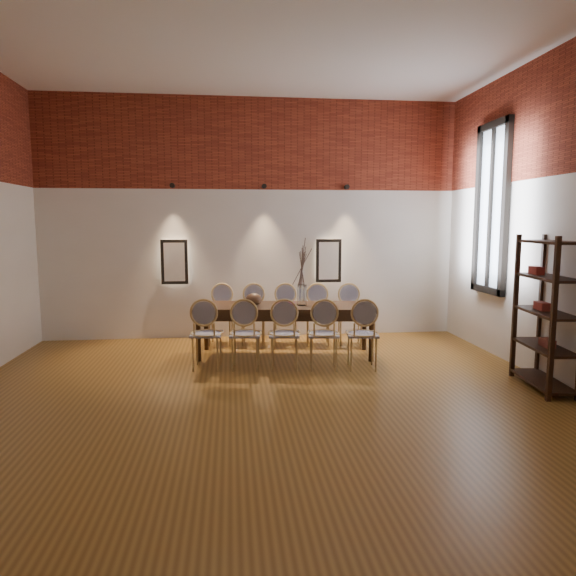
{
  "coord_description": "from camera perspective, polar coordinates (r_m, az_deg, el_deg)",
  "views": [
    {
      "loc": [
        -0.37,
        -5.23,
        1.92
      ],
      "look_at": [
        0.41,
        1.73,
        1.05
      ],
      "focal_mm": 32.0,
      "sensor_mm": 36.0,
      "label": 1
    }
  ],
  "objects": [
    {
      "name": "spot_fixture_right",
      "position": [
        8.89,
        6.55,
        11.1
      ],
      "size": [
        0.08,
        0.1,
        0.08
      ],
      "primitive_type": "cylinder",
      "rotation": [
        1.57,
        0.0,
        0.0
      ],
      "color": "black",
      "rests_on": "wall_back"
    },
    {
      "name": "chair_far_d",
      "position": [
        8.24,
        3.33,
        -3.06
      ],
      "size": [
        0.49,
        0.49,
        0.94
      ],
      "primitive_type": null,
      "rotation": [
        0.0,
        0.0,
        3.03
      ],
      "color": "tan",
      "rests_on": "floor"
    },
    {
      "name": "window_frame",
      "position": [
        8.18,
        21.62,
        8.2
      ],
      "size": [
        0.08,
        0.9,
        2.5
      ],
      "primitive_type": "cube",
      "color": "black",
      "rests_on": "wall_right"
    },
    {
      "name": "spot_fixture_left",
      "position": [
        8.72,
        -12.73,
        11.05
      ],
      "size": [
        0.08,
        0.1,
        0.08
      ],
      "primitive_type": "cylinder",
      "rotation": [
        1.57,
        0.0,
        0.0
      ],
      "color": "black",
      "rests_on": "wall_back"
    },
    {
      "name": "chair_far_e",
      "position": [
        8.29,
        6.92,
        -3.05
      ],
      "size": [
        0.49,
        0.49,
        0.94
      ],
      "primitive_type": null,
      "rotation": [
        0.0,
        0.0,
        3.03
      ],
      "color": "tan",
      "rests_on": "floor"
    },
    {
      "name": "book",
      "position": [
        7.51,
        -0.24,
        -1.77
      ],
      "size": [
        0.28,
        0.21,
        0.03
      ],
      "primitive_type": "cube",
      "rotation": [
        0.0,
        0.0,
        -0.12
      ],
      "color": "#7D155A",
      "rests_on": "dining_table"
    },
    {
      "name": "chair_far_c",
      "position": [
        8.23,
        -0.29,
        -3.07
      ],
      "size": [
        0.49,
        0.49,
        0.94
      ],
      "primitive_type": null,
      "rotation": [
        0.0,
        0.0,
        3.03
      ],
      "color": "tan",
      "rests_on": "floor"
    },
    {
      "name": "dining_table",
      "position": [
        7.57,
        -0.34,
        -4.71
      ],
      "size": [
        2.67,
        1.13,
        0.75
      ],
      "primitive_type": "cube",
      "rotation": [
        0.0,
        0.0,
        -0.12
      ],
      "color": "#382011",
      "rests_on": "floor"
    },
    {
      "name": "chair_far_b",
      "position": [
        8.25,
        -3.9,
        -3.06
      ],
      "size": [
        0.49,
        0.49,
        0.94
      ],
      "primitive_type": null,
      "rotation": [
        0.0,
        0.0,
        3.03
      ],
      "color": "tan",
      "rests_on": "floor"
    },
    {
      "name": "wall_front",
      "position": [
        1.72,
        6.1,
        9.62
      ],
      "size": [
        7.0,
        0.1,
        4.0
      ],
      "primitive_type": "cube",
      "color": "silver",
      "rests_on": "ground"
    },
    {
      "name": "chair_near_c",
      "position": [
        6.86,
        -0.4,
        -5.12
      ],
      "size": [
        0.49,
        0.49,
        0.94
      ],
      "primitive_type": null,
      "rotation": [
        0.0,
        0.0,
        -0.12
      ],
      "color": "tan",
      "rests_on": "floor"
    },
    {
      "name": "chair_near_d",
      "position": [
        6.88,
        3.95,
        -5.11
      ],
      "size": [
        0.49,
        0.49,
        0.94
      ],
      "primitive_type": null,
      "rotation": [
        0.0,
        0.0,
        -0.12
      ],
      "color": "tan",
      "rests_on": "floor"
    },
    {
      "name": "floor",
      "position": [
        5.59,
        -2.26,
        -13.14
      ],
      "size": [
        7.0,
        7.0,
        0.02
      ],
      "primitive_type": "cube",
      "color": "brown",
      "rests_on": "ground"
    },
    {
      "name": "chair_near_e",
      "position": [
        6.93,
        8.25,
        -5.08
      ],
      "size": [
        0.49,
        0.49,
        0.94
      ],
      "primitive_type": null,
      "rotation": [
        0.0,
        0.0,
        -0.12
      ],
      "color": "tan",
      "rests_on": "floor"
    },
    {
      "name": "vase",
      "position": [
        7.48,
        1.56,
        -0.77
      ],
      "size": [
        0.14,
        0.14,
        0.3
      ],
      "primitive_type": "cylinder",
      "color": "silver",
      "rests_on": "dining_table"
    },
    {
      "name": "spot_fixture_mid",
      "position": [
        8.69,
        -2.66,
        11.23
      ],
      "size": [
        0.08,
        0.1,
        0.08
      ],
      "primitive_type": "cylinder",
      "rotation": [
        1.57,
        0.0,
        0.0
      ],
      "color": "black",
      "rests_on": "wall_back"
    },
    {
      "name": "brick_band_back",
      "position": [
        8.82,
        -4.06,
        15.74
      ],
      "size": [
        7.0,
        0.02,
        1.5
      ],
      "primitive_type": "cube",
      "color": "maroon",
      "rests_on": "ground"
    },
    {
      "name": "bowl",
      "position": [
        7.45,
        -3.84,
        -1.27
      ],
      "size": [
        0.24,
        0.24,
        0.18
      ],
      "primitive_type": "ellipsoid",
      "color": "brown",
      "rests_on": "dining_table"
    },
    {
      "name": "niche_right",
      "position": [
        8.86,
        4.5,
        3.05
      ],
      "size": [
        0.36,
        0.06,
        0.66
      ],
      "primitive_type": "cube",
      "color": "#FFEAC6",
      "rests_on": "wall_back"
    },
    {
      "name": "window_mullion",
      "position": [
        8.18,
        21.62,
        8.2
      ],
      "size": [
        0.06,
        0.06,
        2.4
      ],
      "primitive_type": "cube",
      "color": "black",
      "rests_on": "wall_right"
    },
    {
      "name": "shelving_rack",
      "position": [
        6.69,
        26.79,
        -2.46
      ],
      "size": [
        0.5,
        1.04,
        1.8
      ],
      "primitive_type": null,
      "rotation": [
        0.0,
        0.0,
        -0.12
      ],
      "color": "black",
      "rests_on": "floor"
    },
    {
      "name": "chair_near_a",
      "position": [
        6.95,
        -9.02,
        -5.05
      ],
      "size": [
        0.49,
        0.49,
        0.94
      ],
      "primitive_type": null,
      "rotation": [
        0.0,
        0.0,
        -0.12
      ],
      "color": "tan",
      "rests_on": "floor"
    },
    {
      "name": "chair_far_a",
      "position": [
        8.31,
        -7.48,
        -3.03
      ],
      "size": [
        0.49,
        0.49,
        0.94
      ],
      "primitive_type": null,
      "rotation": [
        0.0,
        0.0,
        3.03
      ],
      "color": "tan",
      "rests_on": "floor"
    },
    {
      "name": "wall_back",
      "position": [
        8.79,
        -4.01,
        7.59
      ],
      "size": [
        7.0,
        0.1,
        4.0
      ],
      "primitive_type": "cube",
      "color": "silver",
      "rests_on": "ground"
    },
    {
      "name": "window_glass",
      "position": [
        8.19,
        21.74,
        8.19
      ],
      "size": [
        0.02,
        0.78,
        2.38
      ],
      "primitive_type": "cube",
      "color": "silver",
      "rests_on": "wall_right"
    },
    {
      "name": "niche_left",
      "position": [
        8.75,
        -12.49,
        2.85
      ],
      "size": [
        0.36,
        0.06,
        0.66
      ],
      "primitive_type": "cube",
      "color": "#FFEAC6",
      "rests_on": "wall_back"
    },
    {
      "name": "dried_branches",
      "position": [
        7.43,
        1.57,
        2.67
      ],
      "size": [
        0.5,
        0.5,
        0.7
      ],
      "primitive_type": null,
      "color": "#4F3A32",
      "rests_on": "vase"
    },
    {
      "name": "ceiling",
      "position": [
        5.64,
        -2.48,
        28.79
      ],
      "size": [
        7.0,
        7.0,
        0.02
      ],
      "primitive_type": "cube",
      "color": "silver",
      "rests_on": "ground"
    },
    {
      "name": "chair_near_b",
      "position": [
        6.89,
        -4.74,
        -5.1
      ],
      "size": [
        0.49,
        0.49,
        0.94
      ],
      "primitive_type": null,
      "rotation": [
        0.0,
        0.0,
        -0.12
      ],
      "color": "tan",
      "rests_on": "floor"
    }
  ]
}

